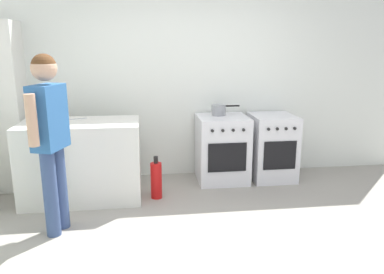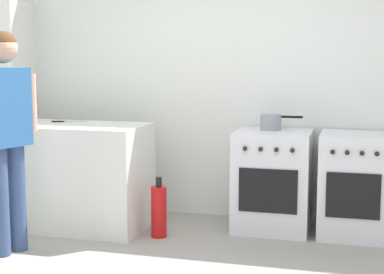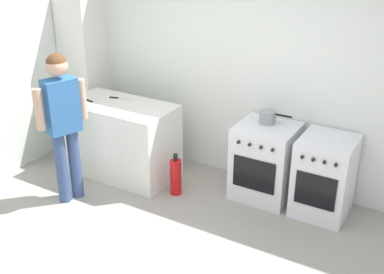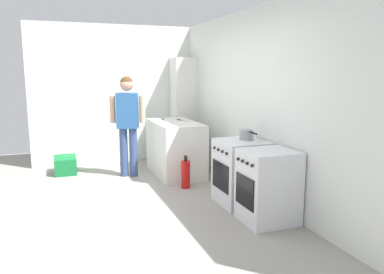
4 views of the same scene
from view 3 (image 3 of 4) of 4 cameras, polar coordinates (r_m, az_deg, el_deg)
name	(u,v)px [view 3 (image 3 of 4)]	position (r m, az deg, el deg)	size (l,w,h in m)	color
ground_plane	(160,261)	(4.57, -3.81, -14.51)	(8.00, 8.00, 0.00)	gray
back_wall	(254,72)	(5.50, 7.33, 7.66)	(6.00, 0.10, 2.60)	silver
counter_unit	(122,139)	(5.85, -8.33, -0.26)	(1.30, 0.70, 0.90)	silver
oven_left	(265,161)	(5.38, 8.65, -2.86)	(0.63, 0.62, 0.85)	silver
oven_right	(324,176)	(5.21, 15.42, -4.49)	(0.55, 0.62, 0.85)	silver
pot	(268,117)	(5.26, 8.98, 2.38)	(0.36, 0.18, 0.14)	gray
knife_chef	(121,98)	(5.86, -8.45, 4.56)	(0.31, 0.11, 0.01)	silver
knife_paring	(91,101)	(5.81, -11.84, 4.15)	(0.21, 0.06, 0.01)	silver
person	(63,116)	(5.20, -15.10, 2.46)	(0.30, 0.54, 1.66)	#384C7A
fire_extinguisher	(176,177)	(5.45, -1.94, -4.71)	(0.13, 0.13, 0.50)	red
larder_cabinet	(85,74)	(6.59, -12.58, 7.35)	(0.48, 0.44, 2.00)	silver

